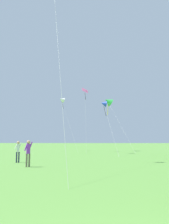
# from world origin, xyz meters

# --- Properties ---
(kite_green_small) EXTENTS (4.52, 9.15, 10.04)m
(kite_green_small) POSITION_xyz_m (1.64, 39.00, 9.07)
(kite_green_small) COLOR green
(kite_green_small) RESTS_ON ground_plane
(kite_pink_low) EXTENTS (1.14, 6.97, 11.17)m
(kite_pink_low) POSITION_xyz_m (-2.48, 36.34, 10.06)
(kite_pink_low) COLOR pink
(kite_pink_low) RESTS_ON ground_plane
(kite_white_distant) EXTENTS (4.33, 6.96, 10.06)m
(kite_white_distant) POSITION_xyz_m (-6.99, 39.10, 9.48)
(kite_white_distant) COLOR white
(kite_white_distant) RESTS_ON ground_plane
(kite_blue_delta) EXTENTS (1.95, 8.04, 7.81)m
(kite_blue_delta) POSITION_xyz_m (0.60, 30.81, 7.26)
(kite_blue_delta) COLOR blue
(kite_blue_delta) RESTS_ON ground_plane
(person_far_back) EXTENTS (0.54, 0.40, 1.82)m
(person_far_back) POSITION_xyz_m (-5.17, 13.46, 1.10)
(person_far_back) COLOR #665B4C
(person_far_back) RESTS_ON ground_plane
(person_near_tree) EXTENTS (0.56, 0.27, 1.77)m
(person_near_tree) POSITION_xyz_m (-6.99, 16.51, 1.06)
(person_near_tree) COLOR #2D3351
(person_near_tree) RESTS_ON ground_plane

